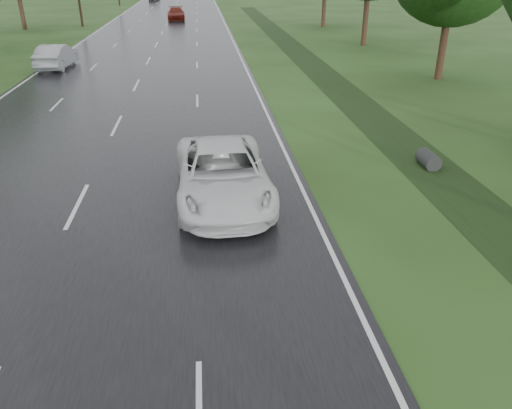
% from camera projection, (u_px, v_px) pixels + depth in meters
% --- Properties ---
extents(road, '(14.00, 180.00, 0.04)m').
position_uv_depth(road, '(160.00, 37.00, 47.64)').
color(road, black).
rests_on(road, ground).
extents(edge_stripe_east, '(0.12, 180.00, 0.01)m').
position_uv_depth(edge_stripe_east, '(231.00, 36.00, 48.28)').
color(edge_stripe_east, silver).
rests_on(edge_stripe_east, road).
extents(edge_stripe_west, '(0.12, 180.00, 0.01)m').
position_uv_depth(edge_stripe_west, '(88.00, 38.00, 46.98)').
color(edge_stripe_west, silver).
rests_on(edge_stripe_west, road).
extents(center_line, '(0.12, 180.00, 0.01)m').
position_uv_depth(center_line, '(160.00, 37.00, 47.63)').
color(center_line, silver).
rests_on(center_line, road).
extents(drainage_ditch, '(2.20, 120.00, 0.56)m').
position_uv_depth(drainage_ditch, '(356.00, 103.00, 25.22)').
color(drainage_ditch, black).
rests_on(drainage_ditch, ground).
extents(white_pickup, '(2.84, 5.84, 1.60)m').
position_uv_depth(white_pickup, '(223.00, 174.00, 14.62)').
color(white_pickup, silver).
rests_on(white_pickup, road).
extents(silver_sedan, '(1.94, 4.80, 1.55)m').
position_uv_depth(silver_sedan, '(56.00, 56.00, 33.21)').
color(silver_sedan, gray).
rests_on(silver_sedan, road).
extents(far_car_red, '(2.27, 5.17, 1.48)m').
position_uv_depth(far_car_red, '(176.00, 14.00, 61.29)').
color(far_car_red, maroon).
rests_on(far_car_red, road).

